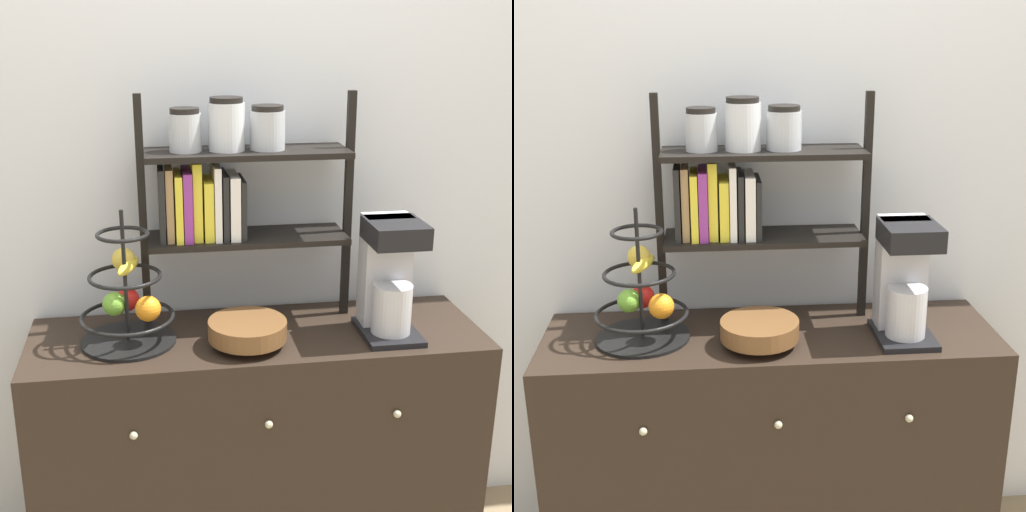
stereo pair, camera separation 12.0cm
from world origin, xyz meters
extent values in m
cube|color=silver|center=(0.00, 0.49, 1.30)|extent=(7.00, 0.05, 2.60)
cube|color=black|center=(0.00, 0.22, 0.42)|extent=(1.41, 0.44, 0.85)
sphere|color=#B2AD8C|center=(-0.39, -0.01, 0.66)|extent=(0.02, 0.02, 0.02)
sphere|color=#B2AD8C|center=(0.00, -0.01, 0.66)|extent=(0.02, 0.02, 0.02)
sphere|color=#B2AD8C|center=(0.39, -0.01, 0.66)|extent=(0.02, 0.02, 0.02)
cube|color=black|center=(0.40, 0.15, 0.85)|extent=(0.17, 0.23, 0.02)
cube|color=#B7B7BC|center=(0.40, 0.22, 1.04)|extent=(0.15, 0.09, 0.35)
cylinder|color=#B7B7BC|center=(0.40, 0.13, 0.94)|extent=(0.12, 0.12, 0.15)
cube|color=black|center=(0.40, 0.14, 1.18)|extent=(0.16, 0.18, 0.07)
cylinder|color=black|center=(-0.39, 0.22, 0.85)|extent=(0.29, 0.29, 0.01)
cylinder|color=black|center=(-0.39, 0.22, 1.06)|extent=(0.01, 0.01, 0.40)
torus|color=black|center=(-0.39, 0.22, 0.93)|extent=(0.28, 0.28, 0.01)
torus|color=black|center=(-0.39, 0.22, 1.06)|extent=(0.22, 0.22, 0.01)
torus|color=black|center=(-0.39, 0.22, 1.19)|extent=(0.15, 0.15, 0.01)
sphere|color=red|center=(-0.39, 0.27, 0.96)|extent=(0.07, 0.07, 0.07)
sphere|color=#6BAD33|center=(-0.43, 0.24, 0.96)|extent=(0.07, 0.07, 0.07)
sphere|color=orange|center=(-0.33, 0.18, 0.97)|extent=(0.08, 0.08, 0.08)
ellipsoid|color=yellow|center=(-0.38, 0.24, 1.08)|extent=(0.08, 0.15, 0.04)
sphere|color=gold|center=(-0.40, 0.27, 1.09)|extent=(0.07, 0.07, 0.07)
cylinder|color=brown|center=(-0.04, 0.14, 0.86)|extent=(0.13, 0.13, 0.02)
cylinder|color=brown|center=(-0.04, 0.14, 0.90)|extent=(0.23, 0.23, 0.06)
cube|color=black|center=(-0.33, 0.34, 1.21)|extent=(0.02, 0.02, 0.72)
cube|color=black|center=(0.31, 0.34, 1.21)|extent=(0.02, 0.02, 0.72)
cube|color=black|center=(-0.01, 0.34, 1.12)|extent=(0.62, 0.20, 0.02)
cube|color=black|center=(-0.01, 0.34, 1.39)|extent=(0.62, 0.20, 0.02)
cube|color=black|center=(-0.28, 0.34, 1.24)|extent=(0.02, 0.16, 0.23)
cube|color=tan|center=(-0.25, 0.34, 1.24)|extent=(0.02, 0.13, 0.22)
cube|color=yellow|center=(-0.23, 0.34, 1.23)|extent=(0.02, 0.16, 0.21)
cube|color=#8C338C|center=(-0.20, 0.34, 1.24)|extent=(0.03, 0.16, 0.21)
cube|color=yellow|center=(-0.17, 0.34, 1.25)|extent=(0.03, 0.14, 0.24)
cube|color=yellow|center=(-0.14, 0.34, 1.22)|extent=(0.03, 0.15, 0.18)
cube|color=white|center=(-0.11, 0.34, 1.24)|extent=(0.02, 0.16, 0.23)
cube|color=black|center=(-0.09, 0.34, 1.23)|extent=(0.02, 0.16, 0.20)
cube|color=white|center=(-0.06, 0.34, 1.23)|extent=(0.03, 0.16, 0.20)
cube|color=black|center=(-0.03, 0.34, 1.22)|extent=(0.02, 0.16, 0.18)
cylinder|color=#ADB2B7|center=(-0.20, 0.34, 1.45)|extent=(0.10, 0.10, 0.11)
cylinder|color=black|center=(-0.20, 0.34, 1.52)|extent=(0.09, 0.09, 0.02)
cylinder|color=silver|center=(-0.07, 0.34, 1.47)|extent=(0.11, 0.11, 0.14)
cylinder|color=black|center=(-0.07, 0.34, 1.55)|extent=(0.10, 0.10, 0.02)
cylinder|color=#ADB2B7|center=(0.05, 0.34, 1.46)|extent=(0.11, 0.11, 0.12)
cylinder|color=black|center=(0.05, 0.34, 1.52)|extent=(0.10, 0.10, 0.02)
camera|label=1|loc=(-0.31, -1.78, 1.77)|focal=50.00mm
camera|label=2|loc=(-0.19, -1.79, 1.77)|focal=50.00mm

